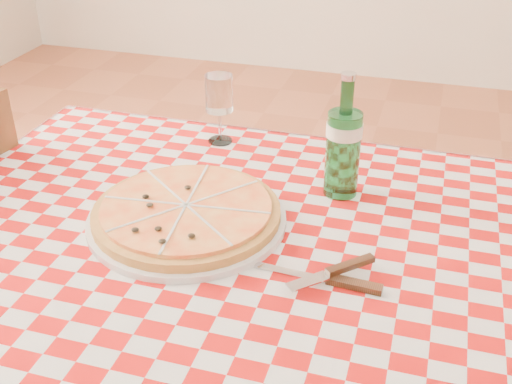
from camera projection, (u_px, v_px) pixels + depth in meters
dining_table at (257, 282)px, 1.20m from camera, size 1.20×0.80×0.75m
tablecloth at (257, 241)px, 1.15m from camera, size 1.30×0.90×0.01m
pizza_plate at (187, 212)px, 1.18m from camera, size 0.40×0.40×0.05m
water_bottle at (344, 136)px, 1.23m from camera, size 0.08×0.08×0.25m
wine_glass at (219, 109)px, 1.45m from camera, size 0.08×0.08×0.16m
cutlery at (327, 276)px, 1.03m from camera, size 0.29×0.27×0.02m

